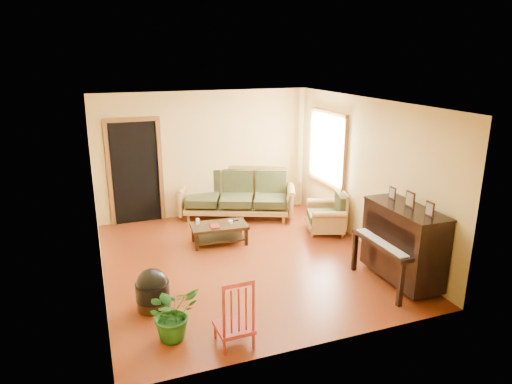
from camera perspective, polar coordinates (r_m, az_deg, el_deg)
name	(u,v)px	position (r m, az deg, el deg)	size (l,w,h in m)	color
floor	(245,260)	(7.72, -1.41, -8.45)	(5.00, 5.00, 0.00)	#581E0B
doorway	(135,173)	(9.40, -14.85, 2.30)	(1.08, 0.16, 2.05)	black
window	(328,148)	(9.25, 8.97, 5.45)	(0.12, 1.36, 1.46)	white
sofa	(237,194)	(9.52, -2.42, -0.22)	(2.35, 0.98, 1.01)	olive
coffee_table	(219,234)	(8.31, -4.61, -5.24)	(1.00, 0.54, 0.36)	black
armchair	(326,212)	(8.82, 8.70, -2.45)	(0.78, 0.82, 0.82)	olive
piano	(403,245)	(7.12, 17.88, -6.36)	(0.79, 1.34, 1.19)	black
footstool	(153,294)	(6.42, -12.78, -12.32)	(0.45, 0.45, 0.43)	black
red_chair	(234,310)	(5.49, -2.81, -14.55)	(0.41, 0.45, 0.89)	maroon
leaning_frame	(292,194)	(10.33, 4.54, -0.23)	(0.41, 0.09, 0.54)	gold
ceramic_crock	(287,202)	(10.26, 3.95, -1.27)	(0.18, 0.18, 0.22)	#2D4B89
potted_plant	(173,313)	(5.72, -10.37, -14.61)	(0.62, 0.54, 0.69)	#1B5819
book	(210,227)	(8.12, -5.76, -4.35)	(0.17, 0.22, 0.02)	maroon
candle	(198,222)	(8.27, -7.31, -3.68)	(0.06, 0.06, 0.11)	white
glass_jar	(230,222)	(8.26, -3.21, -3.76)	(0.09, 0.09, 0.06)	white
remote	(234,221)	(8.38, -2.71, -3.60)	(0.15, 0.04, 0.02)	black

